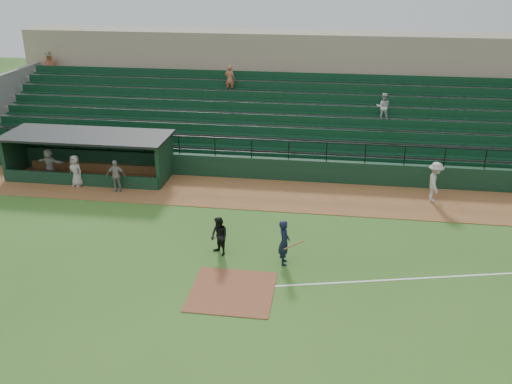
# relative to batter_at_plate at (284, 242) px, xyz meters

# --- Properties ---
(ground) EXTENTS (90.00, 90.00, 0.00)m
(ground) POSITION_rel_batter_at_plate_xyz_m (-1.65, -1.30, -0.93)
(ground) COLOR #325E1E
(ground) RESTS_ON ground
(warning_track) EXTENTS (40.00, 4.00, 0.03)m
(warning_track) POSITION_rel_batter_at_plate_xyz_m (-1.65, 6.70, -0.91)
(warning_track) COLOR brown
(warning_track) RESTS_ON ground
(home_plate_dirt) EXTENTS (3.00, 3.00, 0.03)m
(home_plate_dirt) POSITION_rel_batter_at_plate_xyz_m (-1.65, -2.30, -0.91)
(home_plate_dirt) COLOR brown
(home_plate_dirt) RESTS_ON ground
(foul_line) EXTENTS (17.49, 4.44, 0.01)m
(foul_line) POSITION_rel_batter_at_plate_xyz_m (6.35, -0.10, -0.92)
(foul_line) COLOR white
(foul_line) RESTS_ON ground
(stadium_structure) EXTENTS (38.00, 13.08, 6.40)m
(stadium_structure) POSITION_rel_batter_at_plate_xyz_m (-1.65, 15.16, 1.38)
(stadium_structure) COLOR black
(stadium_structure) RESTS_ON ground
(dugout) EXTENTS (8.90, 3.20, 2.42)m
(dugout) POSITION_rel_batter_at_plate_xyz_m (-11.40, 8.26, 0.41)
(dugout) COLOR black
(dugout) RESTS_ON ground
(batter_at_plate) EXTENTS (1.06, 0.73, 1.85)m
(batter_at_plate) POSITION_rel_batter_at_plate_xyz_m (0.00, 0.00, 0.00)
(batter_at_plate) COLOR black
(batter_at_plate) RESTS_ON ground
(umpire) EXTENTS (1.00, 0.99, 1.62)m
(umpire) POSITION_rel_batter_at_plate_xyz_m (-2.65, 0.34, -0.11)
(umpire) COLOR black
(umpire) RESTS_ON ground
(runner) EXTENTS (0.80, 1.32, 2.00)m
(runner) POSITION_rel_batter_at_plate_xyz_m (6.68, 7.07, 0.11)
(runner) COLOR #ADA8A2
(runner) RESTS_ON warning_track
(dugout_player_a) EXTENTS (1.03, 0.53, 1.68)m
(dugout_player_a) POSITION_rel_batter_at_plate_xyz_m (-9.21, 6.02, -0.06)
(dugout_player_a) COLOR gray
(dugout_player_a) RESTS_ON warning_track
(dugout_player_b) EXTENTS (0.97, 0.81, 1.69)m
(dugout_player_b) POSITION_rel_batter_at_plate_xyz_m (-11.54, 6.39, -0.05)
(dugout_player_b) COLOR #9F9A95
(dugout_player_b) RESTS_ON warning_track
(dugout_player_c) EXTENTS (1.65, 0.67, 1.73)m
(dugout_player_c) POSITION_rel_batter_at_plate_xyz_m (-13.38, 7.18, -0.03)
(dugout_player_c) COLOR #A09B95
(dugout_player_c) RESTS_ON warning_track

